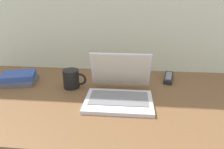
{
  "coord_description": "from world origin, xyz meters",
  "views": [
    {
      "loc": [
        0.12,
        -0.9,
        0.52
      ],
      "look_at": [
        0.04,
        0.0,
        0.15
      ],
      "focal_mm": 33.71,
      "sensor_mm": 36.0,
      "label": 1
    }
  ],
  "objects_px": {
    "coffee_mug": "(72,79)",
    "remote_control_near": "(169,78)",
    "laptop": "(119,90)",
    "book_stack": "(19,78)"
  },
  "relations": [
    {
      "from": "coffee_mug",
      "to": "remote_control_near",
      "type": "xyz_separation_m",
      "value": [
        0.53,
        0.16,
        -0.04
      ]
    },
    {
      "from": "laptop",
      "to": "coffee_mug",
      "type": "bearing_deg",
      "value": 159.31
    },
    {
      "from": "laptop",
      "to": "remote_control_near",
      "type": "bearing_deg",
      "value": 42.9
    },
    {
      "from": "laptop",
      "to": "coffee_mug",
      "type": "xyz_separation_m",
      "value": [
        -0.26,
        0.1,
        0.0
      ]
    },
    {
      "from": "coffee_mug",
      "to": "book_stack",
      "type": "relative_size",
      "value": 0.61
    },
    {
      "from": "book_stack",
      "to": "laptop",
      "type": "bearing_deg",
      "value": -12.34
    },
    {
      "from": "coffee_mug",
      "to": "book_stack",
      "type": "distance_m",
      "value": 0.31
    },
    {
      "from": "laptop",
      "to": "book_stack",
      "type": "height_order",
      "value": "laptop"
    },
    {
      "from": "coffee_mug",
      "to": "remote_control_near",
      "type": "relative_size",
      "value": 0.75
    },
    {
      "from": "book_stack",
      "to": "coffee_mug",
      "type": "bearing_deg",
      "value": -5.0
    }
  ]
}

